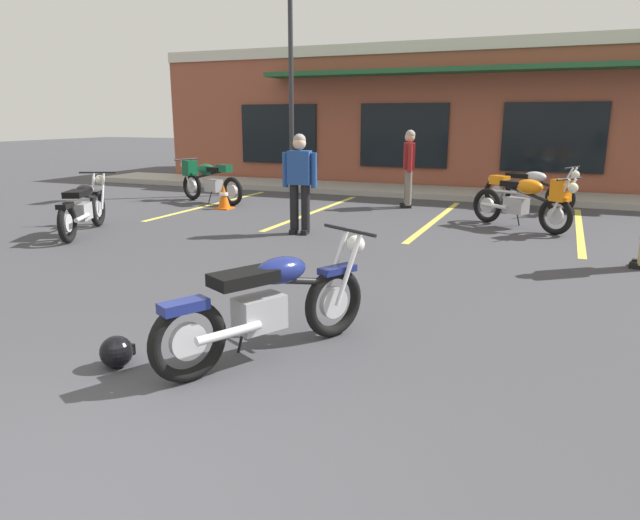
# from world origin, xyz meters

# --- Properties ---
(ground_plane) EXTENTS (80.00, 80.00, 0.00)m
(ground_plane) POSITION_xyz_m (0.00, 4.16, 0.00)
(ground_plane) COLOR #3D3D42
(sidewalk_kerb) EXTENTS (22.00, 1.80, 0.14)m
(sidewalk_kerb) POSITION_xyz_m (0.00, 12.96, 0.07)
(sidewalk_kerb) COLOR #A8A59E
(sidewalk_kerb) RESTS_ON ground_plane
(brick_storefront_building) EXTENTS (18.94, 6.86, 3.88)m
(brick_storefront_building) POSITION_xyz_m (0.00, 16.87, 1.94)
(brick_storefront_building) COLOR brown
(brick_storefront_building) RESTS_ON ground_plane
(painted_stall_lines) EXTENTS (10.36, 4.80, 0.01)m
(painted_stall_lines) POSITION_xyz_m (0.00, 9.36, 0.00)
(painted_stall_lines) COLOR #DBCC4C
(painted_stall_lines) RESTS_ON ground_plane
(motorcycle_foreground_classic) EXTENTS (1.24, 1.93, 0.98)m
(motorcycle_foreground_classic) POSITION_xyz_m (0.07, 2.27, 0.46)
(motorcycle_foreground_classic) COLOR black
(motorcycle_foreground_classic) RESTS_ON ground_plane
(motorcycle_red_sportbike) EXTENTS (2.05, 0.94, 0.98)m
(motorcycle_red_sportbike) POSITION_xyz_m (-5.41, 9.67, 0.53)
(motorcycle_red_sportbike) COLOR black
(motorcycle_red_sportbike) RESTS_ON ground_plane
(motorcycle_silver_naked) EXTENTS (1.18, 1.96, 0.98)m
(motorcycle_silver_naked) POSITION_xyz_m (-5.25, 5.65, 0.46)
(motorcycle_silver_naked) COLOR black
(motorcycle_silver_naked) RESTS_ON ground_plane
(motorcycle_blue_standard) EXTENTS (1.85, 1.38, 0.98)m
(motorcycle_blue_standard) POSITION_xyz_m (1.64, 8.99, 0.53)
(motorcycle_blue_standard) COLOR black
(motorcycle_blue_standard) RESTS_ON ground_plane
(motorcycle_green_cafe_racer) EXTENTS (1.97, 1.17, 0.98)m
(motorcycle_green_cafe_racer) POSITION_xyz_m (1.56, 11.31, 0.46)
(motorcycle_green_cafe_racer) COLOR black
(motorcycle_green_cafe_racer) RESTS_ON ground_plane
(person_in_black_shirt) EXTENTS (0.61, 0.32, 1.68)m
(person_in_black_shirt) POSITION_xyz_m (-1.87, 7.09, 0.95)
(person_in_black_shirt) COLOR black
(person_in_black_shirt) RESTS_ON ground_plane
(person_by_back_row) EXTENTS (0.36, 0.60, 1.68)m
(person_by_back_row) POSITION_xyz_m (-0.91, 10.67, 0.95)
(person_by_back_row) COLOR black
(person_by_back_row) RESTS_ON ground_plane
(helmet_on_pavement) EXTENTS (0.26, 0.26, 0.26)m
(helmet_on_pavement) POSITION_xyz_m (-0.95, 1.60, 0.13)
(helmet_on_pavement) COLOR black
(helmet_on_pavement) RESTS_ON ground_plane
(traffic_cone) EXTENTS (0.34, 0.34, 0.53)m
(traffic_cone) POSITION_xyz_m (-4.54, 8.93, 0.26)
(traffic_cone) COLOR orange
(traffic_cone) RESTS_ON ground_plane
(parking_lot_lamp_post) EXTENTS (0.24, 0.76, 5.17)m
(parking_lot_lamp_post) POSITION_xyz_m (-4.29, 11.76, 3.33)
(parking_lot_lamp_post) COLOR #2D2D33
(parking_lot_lamp_post) RESTS_ON ground_plane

